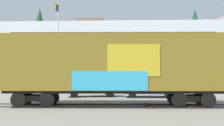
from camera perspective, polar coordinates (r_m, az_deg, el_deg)
ground_plane at (r=16.68m, az=-2.31°, el=-9.23°), size 260.00×260.00×0.00m
track at (r=16.63m, az=2.03°, el=-9.11°), size 60.02×3.27×0.08m
freight_car at (r=16.52m, az=0.17°, el=-0.23°), size 13.57×3.43×4.59m
flagpole at (r=29.10m, az=-11.63°, el=5.44°), size 0.32×1.30×9.68m
hillside at (r=75.28m, az=1.50°, el=1.12°), size 149.37×42.61×17.86m
parked_car_white at (r=23.35m, az=-4.39°, el=-5.18°), size 4.72×2.50×1.70m
parked_car_blue at (r=22.97m, az=8.07°, el=-5.09°), size 4.57×2.16×1.81m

